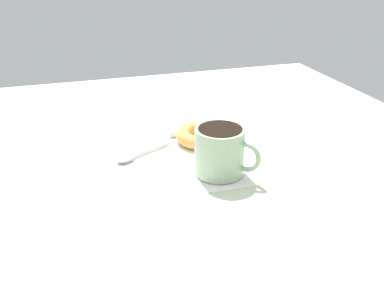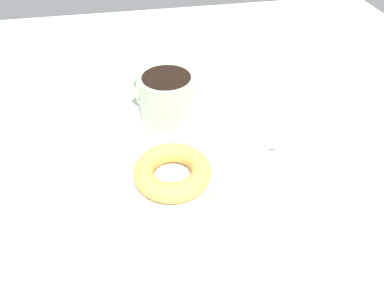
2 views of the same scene
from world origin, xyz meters
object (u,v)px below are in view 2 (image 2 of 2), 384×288
Objects in this scene: coffee_cup at (166,99)px; sugar_cube at (217,193)px; spoon at (267,147)px; sugar_cube_extra at (138,146)px; donut at (172,172)px.

sugar_cube is at bearing -167.09° from coffee_cup.
sugar_cube_extra is (3.50, 19.76, 0.52)cm from spoon.
spoon is at bearing -100.05° from sugar_cube_extra.
sugar_cube_extra reaches higher than sugar_cube.
sugar_cube is 0.78× the size of sugar_cube_extra.
donut is 15.87cm from spoon.
sugar_cube_extra reaches higher than spoon.
coffee_cup is at bearing 54.19° from spoon.
coffee_cup reaches higher than sugar_cube.
donut is (-13.85, 1.20, -3.06)cm from coffee_cup.
donut is at bearing -148.57° from sugar_cube_extra.
coffee_cup is 5.65× the size of sugar_cube_extra.
sugar_cube reaches higher than spoon.
coffee_cup reaches higher than sugar_cube_extra.
spoon is 12.89cm from sugar_cube.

